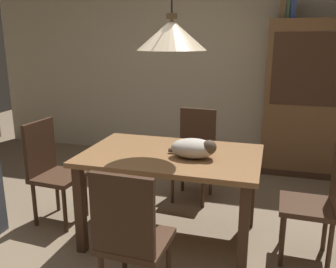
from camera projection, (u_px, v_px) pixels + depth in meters
ground at (140, 259)px, 2.78m from camera, size 10.00×10.00×0.00m
back_wall at (207, 52)px, 4.86m from camera, size 6.40×0.10×2.90m
dining_table at (171, 165)px, 2.91m from camera, size 1.40×0.90×0.75m
chair_far_back at (195, 150)px, 3.76m from camera, size 0.43×0.43×0.93m
chair_near_front at (131, 236)px, 2.13m from camera, size 0.41×0.41×0.93m
chair_right_side at (320, 198)px, 2.64m from camera, size 0.41×0.41×0.93m
chair_left_side at (51, 167)px, 3.26m from camera, size 0.43×0.43×0.93m
cat_sleeping at (194, 148)px, 2.75m from camera, size 0.39×0.24×0.16m
pendant_lamp at (172, 34)px, 2.65m from camera, size 0.52×0.52×1.30m
hutch_bookcase at (311, 102)px, 4.34m from camera, size 1.12×0.45×1.85m
book_brown_thick at (282, 9)px, 4.18m from camera, size 0.06×0.24×0.22m
book_green_slim at (288, 7)px, 4.16m from camera, size 0.03×0.20×0.26m
book_blue_wide at (293, 8)px, 4.14m from camera, size 0.06×0.24×0.24m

